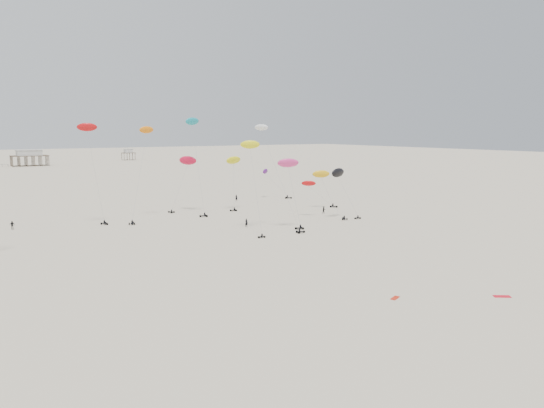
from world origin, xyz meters
TOP-DOWN VIEW (x-y plane):
  - ground_plane at (0.00, 200.00)m, footprint 900.00×900.00m
  - pavilion_main at (-10.00, 350.00)m, footprint 21.00×13.00m
  - pavilion_small at (60.00, 380.00)m, footprint 9.00×7.00m
  - rig_0 at (23.74, 102.81)m, footprint 7.48×11.61m
  - rig_2 at (-26.77, 123.43)m, footprint 5.81×5.10m
  - rig_3 at (-14.84, 123.89)m, footprint 10.26×10.93m
  - rig_4 at (34.74, 115.87)m, footprint 7.45×4.33m
  - rig_5 at (34.41, 141.17)m, footprint 8.17×8.65m
  - rig_6 at (-0.48, 130.84)m, footprint 8.72×5.47m
  - rig_7 at (8.98, 94.68)m, footprint 5.25×5.06m
  - rig_8 at (11.39, 125.97)m, footprint 5.52×5.00m
  - rig_9 at (5.70, 94.38)m, footprint 6.37×12.10m
  - rig_10 at (0.36, 96.71)m, footprint 5.68×11.22m
  - rig_11 at (27.28, 99.78)m, footprint 6.97×6.01m
  - rig_13 at (-0.40, 124.70)m, footprint 4.90×9.40m
  - spectator_0 at (1.55, 101.43)m, footprint 0.92×1.00m
  - spectator_1 at (28.60, 107.73)m, footprint 1.13×0.75m
  - spectator_2 at (-43.90, 126.66)m, footprint 1.31×0.71m
  - spectator_3 at (20.66, 141.73)m, footprint 1.00×0.98m
  - grounded_kite_a at (5.40, 39.17)m, footprint 2.32×2.00m
  - grounded_kite_b at (-7.09, 46.26)m, footprint 1.93×1.35m

SIDE VIEW (x-z plane):
  - ground_plane at x=0.00m, z-range 0.00..0.00m
  - spectator_0 at x=1.55m, z-range -1.13..1.13m
  - spectator_1 at x=28.60m, z-range -1.09..1.09m
  - spectator_2 at x=-43.90m, z-range -1.10..1.10m
  - spectator_3 at x=20.66m, z-range -1.14..1.14m
  - grounded_kite_a at x=5.40m, z-range -0.04..0.04m
  - grounded_kite_b at x=-7.09m, z-range -0.04..0.04m
  - pavilion_small at x=60.00m, z-range -0.51..7.49m
  - pavilion_main at x=-10.00m, z-range -0.68..9.12m
  - rig_5 at x=34.41m, z-range 0.04..10.50m
  - rig_0 at x=23.74m, z-range -0.37..11.73m
  - rig_4 at x=34.74m, z-range 2.16..12.98m
  - rig_11 at x=27.28m, z-range 3.91..16.54m
  - rig_8 at x=11.39m, z-range 4.13..19.09m
  - rig_7 at x=8.98m, z-range 3.97..19.86m
  - rig_6 at x=-0.48m, z-range 4.67..19.68m
  - rig_9 at x=5.70m, z-range 0.74..24.47m
  - rig_3 at x=-14.84m, z-range 2.90..26.38m
  - rig_10 at x=0.36m, z-range 5.49..25.86m
  - rig_2 at x=-26.77m, z-range 5.37..28.99m
  - rig_13 at x=-0.40m, z-range 5.65..30.86m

